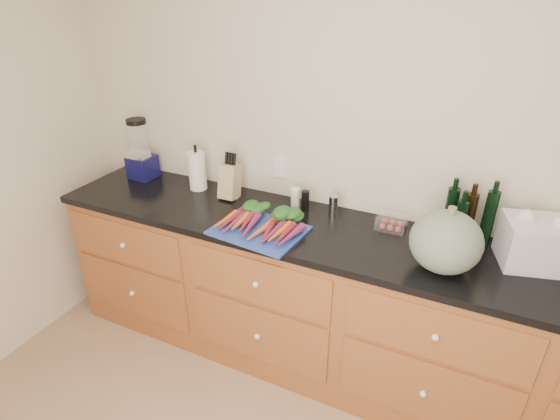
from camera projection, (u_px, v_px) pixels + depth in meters
The scene contains 15 objects.
wall_back at pixel (383, 153), 2.35m from camera, with size 4.10×0.05×2.60m, color beige.
cabinets at pixel (353, 312), 2.48m from camera, with size 3.60×0.64×0.90m.
countertop at pixel (360, 241), 2.26m from camera, with size 3.64×0.62×0.04m, color black.
cutting_board at pixel (259, 230), 2.31m from camera, with size 0.46×0.35×0.01m, color #2642A0.
carrots at pixel (262, 221), 2.33m from camera, with size 0.44×0.32×0.06m.
squash at pixel (446, 242), 1.95m from camera, with size 0.32×0.32×0.29m, color #5A6B5A.
blender_appliance at pixel (140, 152), 2.89m from camera, with size 0.16×0.16×0.40m.
paper_towel at pixel (197, 171), 2.75m from camera, with size 0.11×0.11×0.25m, color white.
knife_block at pixel (230, 181), 2.64m from camera, with size 0.10×0.10×0.21m, color tan.
grinder_salt at pixel (295, 198), 2.54m from camera, with size 0.05×0.05×0.12m, color white.
grinder_pepper at pixel (305, 200), 2.52m from camera, with size 0.05×0.05×0.12m, color black.
canister_chrome at pixel (333, 206), 2.45m from camera, with size 0.05×0.05×0.12m, color silver.
tomato_box at pixel (392, 222), 2.33m from camera, with size 0.15×0.12×0.07m, color white.
bottles at pixel (467, 217), 2.18m from camera, with size 0.24×0.12×0.29m.
grocery_bag at pixel (537, 243), 2.00m from camera, with size 0.30×0.24×0.22m, color silver, non-canonical shape.
Camera 1 is at (0.45, -0.63, 2.11)m, focal length 28.00 mm.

